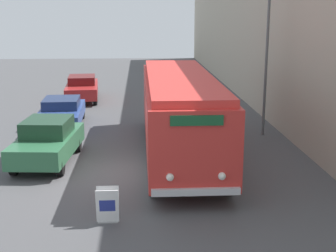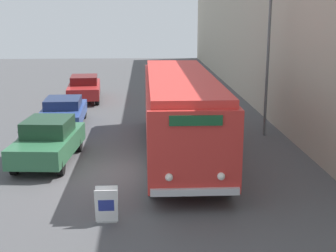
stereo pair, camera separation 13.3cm
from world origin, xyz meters
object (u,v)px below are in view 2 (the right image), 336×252
parked_car_near (48,141)px  parked_car_mid (63,112)px  vintage_bus (180,110)px  sign_board (107,205)px  streetlamp (269,44)px  parked_car_far (84,88)px

parked_car_near → parked_car_mid: (-0.39, 5.66, -0.12)m
vintage_bus → sign_board: (-2.39, -5.89, -1.32)m
sign_board → parked_car_mid: (-2.90, 10.85, 0.24)m
vintage_bus → sign_board: bearing=-112.1°
vintage_bus → parked_car_mid: (-5.29, 4.96, -1.08)m
parked_car_near → streetlamp: bearing=25.6°
sign_board → streetlamp: streetlamp is taller
streetlamp → parked_car_near: streetlamp is taller
vintage_bus → parked_car_near: bearing=-171.9°
parked_car_mid → parked_car_far: parked_car_far is taller
sign_board → parked_car_far: parked_car_far is taller
vintage_bus → parked_car_near: vintage_bus is taller
parked_car_near → parked_car_far: 12.34m
vintage_bus → sign_board: size_ratio=11.58×
vintage_bus → parked_car_far: vintage_bus is taller
sign_board → parked_car_mid: bearing=105.0°
vintage_bus → streetlamp: streetlamp is taller
streetlamp → sign_board: bearing=-126.8°
parked_car_near → parked_car_mid: size_ratio=0.96×
parked_car_near → parked_car_far: parked_car_near is taller
sign_board → parked_car_near: 5.78m
vintage_bus → parked_car_mid: bearing=136.8°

